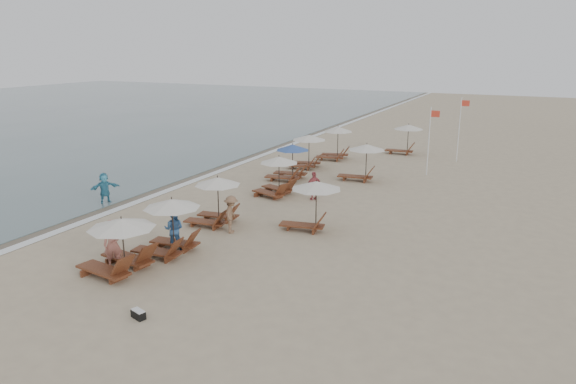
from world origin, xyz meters
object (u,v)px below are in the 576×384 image
at_px(lounger_station_2, 214,202).
at_px(beachgoer_far_a, 314,186).
at_px(inland_station_2, 404,137).
at_px(inland_station_1, 361,160).
at_px(beachgoer_near, 113,244).
at_px(lounger_station_5, 306,151).
at_px(waterline_walker, 105,188).
at_px(lounger_station_0, 117,246).
at_px(lounger_station_4, 288,164).
at_px(flag_pole_near, 430,138).
at_px(duffel_bag, 138,314).
at_px(inland_station_0, 310,201).
at_px(lounger_station_6, 335,144).
at_px(beachgoer_mid_a, 174,229).
at_px(beachgoer_mid_b, 231,214).
at_px(lounger_station_3, 275,177).
at_px(lounger_station_1, 168,228).

relative_size(lounger_station_2, beachgoer_far_a, 1.63).
distance_m(inland_station_2, beachgoer_far_a, 14.58).
height_order(inland_station_1, beachgoer_near, inland_station_1).
bearing_deg(lounger_station_5, beachgoer_far_a, -62.89).
bearing_deg(waterline_walker, lounger_station_0, -103.42).
relative_size(lounger_station_4, lounger_station_5, 1.00).
relative_size(inland_station_1, flag_pole_near, 0.66).
relative_size(lounger_station_5, duffel_bag, 4.82).
bearing_deg(beachgoer_far_a, inland_station_0, 63.90).
height_order(lounger_station_6, inland_station_1, lounger_station_6).
distance_m(beachgoer_mid_a, beachgoer_mid_b, 2.86).
bearing_deg(duffel_bag, beachgoer_far_a, 91.21).
bearing_deg(inland_station_2, beachgoer_mid_b, -96.54).
relative_size(lounger_station_6, waterline_walker, 1.57).
distance_m(lounger_station_2, lounger_station_3, 5.59).
height_order(lounger_station_2, waterline_walker, lounger_station_2).
distance_m(lounger_station_0, lounger_station_2, 6.07).
distance_m(lounger_station_0, lounger_station_3, 11.66).
relative_size(beachgoer_mid_a, waterline_walker, 1.03).
distance_m(lounger_station_3, lounger_station_4, 3.66).
distance_m(lounger_station_2, lounger_station_6, 16.08).
bearing_deg(lounger_station_1, beachgoer_mid_a, 105.73).
bearing_deg(beachgoer_far_a, lounger_station_4, -94.24).
relative_size(beachgoer_mid_b, flag_pole_near, 0.39).
xyz_separation_m(lounger_station_6, beachgoer_near, (-0.28, -21.88, -0.21)).
bearing_deg(beachgoer_near, flag_pole_near, 32.29).
bearing_deg(beachgoer_far_a, inland_station_1, -146.96).
height_order(lounger_station_2, lounger_station_4, lounger_station_2).
bearing_deg(inland_station_0, lounger_station_2, -164.97).
relative_size(lounger_station_2, inland_station_0, 0.91).
relative_size(beachgoer_far_a, waterline_walker, 0.95).
bearing_deg(inland_station_2, duffel_bag, -91.76).
bearing_deg(lounger_station_0, duffel_bag, -39.07).
bearing_deg(lounger_station_2, inland_station_0, 15.03).
bearing_deg(inland_station_2, lounger_station_6, -133.98).
height_order(inland_station_2, beachgoer_far_a, inland_station_2).
bearing_deg(lounger_station_6, waterline_walker, -113.22).
distance_m(lounger_station_6, beachgoer_mid_b, 16.80).
height_order(lounger_station_6, waterline_walker, lounger_station_6).
xyz_separation_m(lounger_station_1, lounger_station_3, (-0.15, 9.44, -0.04)).
xyz_separation_m(lounger_station_5, inland_station_1, (4.43, -1.79, 0.15)).
distance_m(lounger_station_6, inland_station_1, 6.44).
distance_m(inland_station_0, beachgoer_near, 8.49).
height_order(lounger_station_1, lounger_station_4, lounger_station_1).
distance_m(lounger_station_4, lounger_station_5, 3.51).
distance_m(lounger_station_0, flag_pole_near, 21.31).
distance_m(lounger_station_2, beachgoer_far_a, 6.25).
relative_size(beachgoer_near, beachgoer_mid_a, 1.10).
bearing_deg(lounger_station_4, lounger_station_2, -86.00).
bearing_deg(beachgoer_mid_a, inland_station_0, -153.61).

